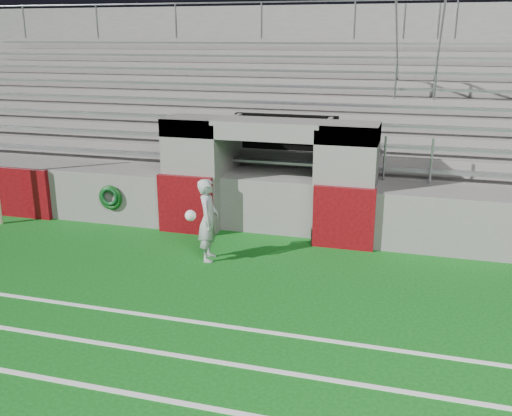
% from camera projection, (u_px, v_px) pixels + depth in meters
% --- Properties ---
extents(ground, '(90.00, 90.00, 0.00)m').
position_uv_depth(ground, '(217.00, 296.00, 9.99)').
color(ground, '#0D5313').
rests_on(ground, ground).
extents(stadium_structure, '(26.00, 8.48, 5.42)m').
position_uv_depth(stadium_structure, '(306.00, 137.00, 16.89)').
color(stadium_structure, slate).
rests_on(stadium_structure, ground).
extents(goalkeeper_with_ball, '(0.72, 0.68, 1.68)m').
position_uv_depth(goalkeeper_with_ball, '(208.00, 220.00, 11.37)').
color(goalkeeper_with_ball, '#9FA5A8').
rests_on(goalkeeper_with_ball, ground).
extents(hose_coil, '(0.60, 0.15, 0.60)m').
position_uv_depth(hose_coil, '(110.00, 197.00, 13.45)').
color(hose_coil, '#0C3C10').
rests_on(hose_coil, ground).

